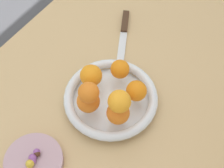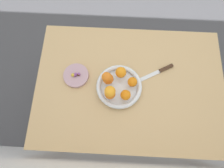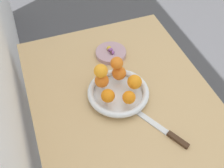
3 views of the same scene
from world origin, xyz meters
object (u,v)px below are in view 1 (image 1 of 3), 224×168
candy_ball_0 (30,164)px  candy_ball_2 (37,152)px  orange_3 (118,113)px  candy_ball_4 (37,153)px  candy_dish (34,161)px  candy_ball_1 (32,158)px  orange_0 (120,69)px  orange_5 (88,92)px  dining_table (118,100)px  candy_ball_3 (32,161)px  orange_1 (91,76)px  orange_6 (119,101)px  fruit_bowl (111,99)px  orange_4 (136,91)px  orange_2 (88,101)px  knife (123,36)px

candy_ball_0 → candy_ball_2: (-0.03, -0.01, -0.00)m
orange_3 → candy_ball_2: 0.22m
candy_ball_4 → candy_dish: bearing=-1.6°
candy_dish → candy_ball_1: candy_ball_1 is taller
orange_0 → orange_5: orange_5 is taller
dining_table → candy_ball_3: (0.32, -0.04, 0.12)m
candy_ball_0 → candy_ball_1: candy_ball_0 is taller
orange_1 → candy_ball_4: 0.25m
dining_table → orange_6: size_ratio=19.37×
dining_table → fruit_bowl: bearing=15.0°
orange_1 → candy_ball_4: bearing=2.6°
orange_4 → candy_ball_2: (0.27, -0.12, -0.04)m
orange_2 → candy_ball_4: 0.18m
orange_3 → candy_ball_0: orange_3 is taller
candy_dish → orange_5: 0.22m
orange_6 → candy_ball_0: size_ratio=2.66×
orange_0 → candy_ball_0: bearing=-6.2°
candy_dish → candy_ball_0: candy_ball_0 is taller
knife → orange_5: bearing=16.4°
candy_ball_1 → candy_ball_0: bearing=19.5°
candy_dish → candy_ball_0: size_ratio=6.87×
candy_ball_2 → candy_ball_4: same height
candy_ball_1 → candy_ball_3: bearing=41.5°
orange_4 → candy_ball_0: size_ratio=2.60×
orange_4 → candy_ball_1: (0.29, -0.12, -0.04)m
orange_5 → candy_ball_0: bearing=-9.6°
fruit_bowl → orange_0: 0.08m
orange_3 → orange_6: 0.06m
orange_5 → candy_ball_1: (0.18, -0.04, -0.09)m
orange_0 → knife: orange_0 is taller
candy_dish → orange_0: 0.33m
orange_6 → fruit_bowl: bearing=-129.3°
orange_4 → candy_ball_1: 0.31m
candy_dish → candy_ball_2: candy_ball_2 is taller
candy_dish → orange_4: size_ratio=2.64×
dining_table → candy_dish: candy_dish is taller
knife → orange_3: bearing=30.7°
candy_dish → knife: candy_dish is taller
orange_5 → dining_table: bearing=179.1°
dining_table → orange_1: orange_1 is taller
orange_4 → candy_ball_3: orange_4 is taller
orange_3 → orange_4: 0.08m
fruit_bowl → candy_ball_1: size_ratio=12.95×
dining_table → fruit_bowl: fruit_bowl is taller
orange_6 → candy_dish: bearing=-29.4°
orange_1 → orange_2: 0.08m
orange_3 → candy_ball_1: 0.24m
fruit_bowl → candy_ball_1: bearing=-13.0°
orange_3 → orange_6: size_ratio=1.05×
orange_4 → knife: size_ratio=0.23×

